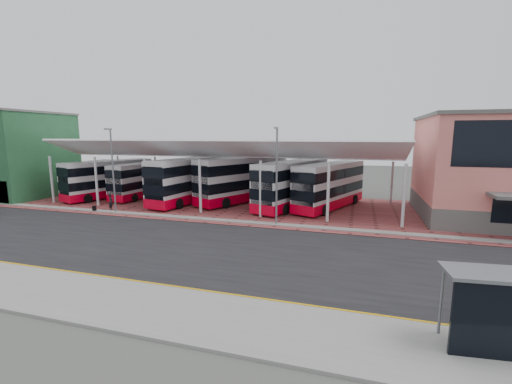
{
  "coord_description": "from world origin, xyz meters",
  "views": [
    {
      "loc": [
        8.41,
        -20.8,
        7.38
      ],
      "look_at": [
        0.16,
        6.54,
        2.68
      ],
      "focal_mm": 24.0,
      "sensor_mm": 36.0,
      "label": 1
    }
  ],
  "objects_px": {
    "bus_4": "(292,184)",
    "pedestrian": "(111,202)",
    "bus_5": "(330,186)",
    "bus_shelter": "(510,306)",
    "bus_1": "(145,180)",
    "bus_0": "(109,179)",
    "bus_3": "(243,180)",
    "bus_2": "(190,180)"
  },
  "relations": [
    {
      "from": "bus_4",
      "to": "pedestrian",
      "type": "relative_size",
      "value": 7.32
    },
    {
      "from": "bus_5",
      "to": "bus_shelter",
      "type": "xyz_separation_m",
      "value": [
        7.72,
        -22.84,
        -0.48
      ]
    },
    {
      "from": "bus_1",
      "to": "bus_0",
      "type": "bearing_deg",
      "value": -151.44
    },
    {
      "from": "bus_shelter",
      "to": "bus_5",
      "type": "bearing_deg",
      "value": 102.83
    },
    {
      "from": "bus_0",
      "to": "bus_5",
      "type": "distance_m",
      "value": 25.92
    },
    {
      "from": "bus_5",
      "to": "bus_4",
      "type": "bearing_deg",
      "value": -149.46
    },
    {
      "from": "bus_1",
      "to": "bus_3",
      "type": "relative_size",
      "value": 0.85
    },
    {
      "from": "bus_0",
      "to": "bus_2",
      "type": "height_order",
      "value": "bus_2"
    },
    {
      "from": "bus_1",
      "to": "bus_5",
      "type": "height_order",
      "value": "bus_5"
    },
    {
      "from": "bus_3",
      "to": "pedestrian",
      "type": "height_order",
      "value": "bus_3"
    },
    {
      "from": "bus_5",
      "to": "bus_0",
      "type": "bearing_deg",
      "value": -155.34
    },
    {
      "from": "bus_2",
      "to": "bus_4",
      "type": "height_order",
      "value": "bus_2"
    },
    {
      "from": "bus_3",
      "to": "pedestrian",
      "type": "relative_size",
      "value": 7.46
    },
    {
      "from": "bus_1",
      "to": "bus_4",
      "type": "bearing_deg",
      "value": 2.51
    },
    {
      "from": "bus_0",
      "to": "bus_5",
      "type": "height_order",
      "value": "bus_5"
    },
    {
      "from": "bus_3",
      "to": "pedestrian",
      "type": "distance_m",
      "value": 13.87
    },
    {
      "from": "bus_3",
      "to": "bus_shelter",
      "type": "distance_m",
      "value": 29.22
    },
    {
      "from": "bus_0",
      "to": "bus_3",
      "type": "distance_m",
      "value": 16.39
    },
    {
      "from": "bus_2",
      "to": "bus_4",
      "type": "bearing_deg",
      "value": 11.76
    },
    {
      "from": "bus_1",
      "to": "bus_4",
      "type": "distance_m",
      "value": 18.33
    },
    {
      "from": "bus_1",
      "to": "bus_2",
      "type": "bearing_deg",
      "value": -5.81
    },
    {
      "from": "bus_2",
      "to": "bus_4",
      "type": "relative_size",
      "value": 1.03
    },
    {
      "from": "bus_shelter",
      "to": "pedestrian",
      "type": "bearing_deg",
      "value": 145.73
    },
    {
      "from": "bus_2",
      "to": "bus_shelter",
      "type": "relative_size",
      "value": 3.39
    },
    {
      "from": "pedestrian",
      "to": "bus_5",
      "type": "bearing_deg",
      "value": -90.48
    },
    {
      "from": "bus_3",
      "to": "bus_4",
      "type": "relative_size",
      "value": 1.02
    },
    {
      "from": "bus_3",
      "to": "pedestrian",
      "type": "xyz_separation_m",
      "value": [
        -11.15,
        -8.09,
        -1.66
      ]
    },
    {
      "from": "bus_3",
      "to": "bus_5",
      "type": "xyz_separation_m",
      "value": [
        9.63,
        -0.67,
        -0.19
      ]
    },
    {
      "from": "bus_2",
      "to": "bus_4",
      "type": "xyz_separation_m",
      "value": [
        11.46,
        0.5,
        -0.06
      ]
    },
    {
      "from": "bus_2",
      "to": "bus_shelter",
      "type": "bearing_deg",
      "value": -34.17
    },
    {
      "from": "bus_0",
      "to": "bus_shelter",
      "type": "bearing_deg",
      "value": -13.76
    },
    {
      "from": "bus_1",
      "to": "pedestrian",
      "type": "xyz_separation_m",
      "value": [
        1.31,
        -7.63,
        -1.24
      ]
    },
    {
      "from": "bus_2",
      "to": "bus_3",
      "type": "relative_size",
      "value": 1.01
    },
    {
      "from": "bus_0",
      "to": "bus_5",
      "type": "relative_size",
      "value": 0.97
    },
    {
      "from": "pedestrian",
      "to": "bus_2",
      "type": "bearing_deg",
      "value": -61.39
    },
    {
      "from": "bus_0",
      "to": "bus_shelter",
      "type": "height_order",
      "value": "bus_0"
    },
    {
      "from": "bus_0",
      "to": "pedestrian",
      "type": "height_order",
      "value": "bus_0"
    },
    {
      "from": "bus_0",
      "to": "bus_shelter",
      "type": "distance_m",
      "value": 39.84
    },
    {
      "from": "bus_4",
      "to": "pedestrian",
      "type": "bearing_deg",
      "value": -139.98
    },
    {
      "from": "bus_2",
      "to": "bus_shelter",
      "type": "height_order",
      "value": "bus_2"
    },
    {
      "from": "bus_5",
      "to": "pedestrian",
      "type": "distance_m",
      "value": 22.11
    },
    {
      "from": "bus_0",
      "to": "bus_3",
      "type": "bearing_deg",
      "value": 26.11
    }
  ]
}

